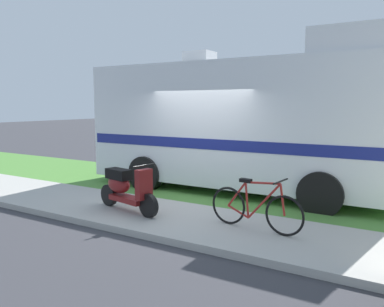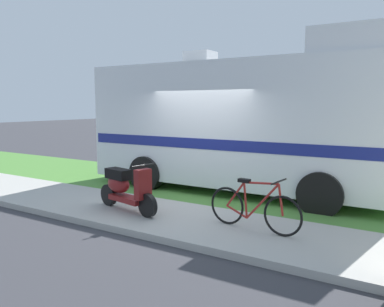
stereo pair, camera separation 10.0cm
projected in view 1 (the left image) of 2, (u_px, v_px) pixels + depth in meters
name	position (u px, v px, depth m)	size (l,w,h in m)	color
ground_plane	(188.00, 205.00, 8.33)	(80.00, 80.00, 0.00)	#38383D
sidewalk	(155.00, 216.00, 7.30)	(24.00, 2.00, 0.12)	#ADAAA3
grass_strip	(219.00, 190.00, 9.60)	(24.00, 3.40, 0.08)	#4C8438
motorhome_rv	(242.00, 123.00, 9.33)	(7.34, 2.57, 3.66)	silver
scooter	(125.00, 188.00, 7.42)	(1.65, 0.61, 0.97)	black
bicycle	(255.00, 208.00, 6.29)	(1.68, 0.52, 0.88)	black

